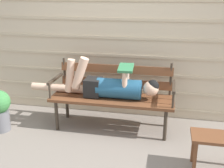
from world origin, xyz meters
TOP-DOWN VIEW (x-y plane):
  - ground_plane at (0.00, 0.00)m, footprint 12.00×12.00m
  - house_siding at (0.00, 0.65)m, footprint 4.49×0.08m
  - park_bench at (-0.00, 0.21)m, footprint 1.57×0.51m
  - reclining_person at (-0.04, 0.13)m, footprint 1.71×0.26m
  - footstool at (1.17, -0.57)m, footprint 0.46×0.30m

SIDE VIEW (x-z plane):
  - ground_plane at x=0.00m, z-range 0.00..0.00m
  - footstool at x=1.17m, z-range 0.12..0.51m
  - park_bench at x=0.00m, z-range 0.04..0.90m
  - reclining_person at x=-0.04m, z-range 0.32..0.85m
  - house_siding at x=0.00m, z-range 0.00..2.23m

